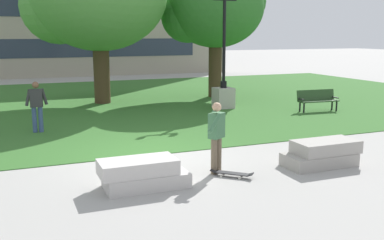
{
  "coord_description": "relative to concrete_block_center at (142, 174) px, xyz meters",
  "views": [
    {
      "loc": [
        -3.4,
        -11.45,
        3.29
      ],
      "look_at": [
        0.66,
        -1.4,
        1.2
      ],
      "focal_mm": 42.0,
      "sensor_mm": 36.0,
      "label": 1
    }
  ],
  "objects": [
    {
      "name": "person_bystander_near_lawn",
      "position": [
        -1.76,
        6.65,
        0.68
      ],
      "size": [
        0.75,
        0.29,
        1.71
      ],
      "color": "#384C7A",
      "rests_on": "grass_lawn"
    },
    {
      "name": "person_skateboarder",
      "position": [
        1.93,
        0.37,
        0.67
      ],
      "size": [
        0.91,
        1.08,
        1.71
      ],
      "color": "brown",
      "rests_on": "ground"
    },
    {
      "name": "concrete_block_left",
      "position": [
        4.67,
        -0.08,
        0.0
      ],
      "size": [
        1.91,
        0.9,
        0.64
      ],
      "color": "#9E9991",
      "rests_on": "ground"
    },
    {
      "name": "tree_near_left",
      "position": [
        7.38,
        12.34,
        4.27
      ],
      "size": [
        5.17,
        4.93,
        6.73
      ],
      "color": "#42301E",
      "rests_on": "grass_lawn"
    },
    {
      "name": "grass_lawn",
      "position": [
        0.91,
        12.42,
        -0.3
      ],
      "size": [
        40.0,
        20.0,
        0.02
      ],
      "primitive_type": "cube",
      "color": "#336628",
      "rests_on": "ground"
    },
    {
      "name": "ground_plane",
      "position": [
        0.91,
        2.42,
        -0.31
      ],
      "size": [
        140.0,
        140.0,
        0.0
      ],
      "primitive_type": "plane",
      "color": "#A3A09B"
    },
    {
      "name": "lamp_post_center",
      "position": [
        6.24,
        8.84,
        0.76
      ],
      "size": [
        1.32,
        0.8,
        5.2
      ],
      "color": "#ADA89E",
      "rests_on": "grass_lawn"
    },
    {
      "name": "skateboard",
      "position": [
        2.13,
        -0.06,
        -0.22
      ],
      "size": [
        0.88,
        0.84,
        0.14
      ],
      "color": "black",
      "rests_on": "ground"
    },
    {
      "name": "concrete_block_center",
      "position": [
        0.0,
        0.0,
        0.0
      ],
      "size": [
        1.91,
        0.9,
        0.64
      ],
      "color": "#BCB7B2",
      "rests_on": "ground"
    },
    {
      "name": "park_bench_near_right",
      "position": [
        9.61,
        6.61,
        0.23
      ],
      "size": [
        1.83,
        0.66,
        0.9
      ],
      "color": "#284723",
      "rests_on": "grass_lawn"
    }
  ]
}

